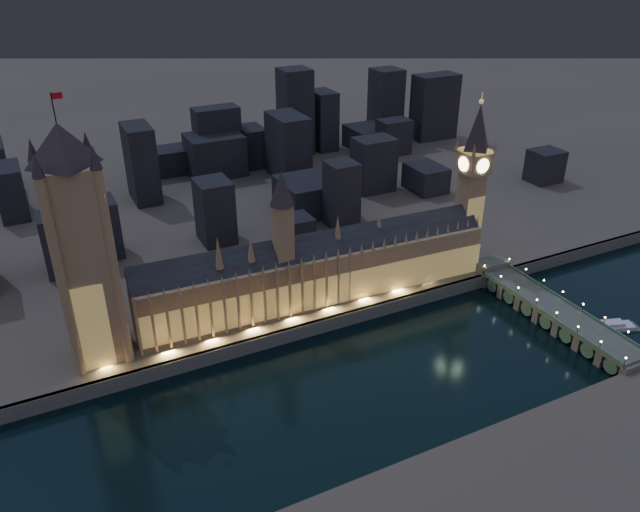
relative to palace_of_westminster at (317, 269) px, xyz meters
name	(u,v)px	position (x,y,z in m)	size (l,w,h in m)	color
ground_plane	(361,375)	(-6.25, -61.74, -26.37)	(2000.00, 2000.00, 0.00)	black
north_bank	(135,114)	(-6.25, 458.26, -22.37)	(2000.00, 960.00, 8.00)	#4A4737
embankment_wall	(323,325)	(-6.25, -20.74, -22.37)	(2000.00, 2.50, 8.00)	#484B43
palace_of_westminster	(317,269)	(0.00, 0.00, 0.00)	(202.00, 29.67, 78.00)	olive
victoria_tower	(79,238)	(-116.25, 0.19, 44.31)	(31.68, 31.68, 126.13)	olive
elizabeth_tower	(473,172)	(101.75, 0.18, 39.51)	(18.00, 18.00, 103.99)	olive
westminster_bridge	(548,310)	(109.42, -65.18, -20.39)	(19.80, 113.00, 15.90)	#484B43
river_boat	(603,327)	(129.42, -86.06, -24.81)	(41.40, 22.01, 4.50)	#484B43
city_backdrop	(247,155)	(29.35, 185.93, 4.95)	(461.77, 215.63, 76.30)	black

